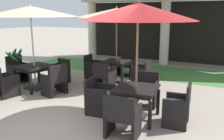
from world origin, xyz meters
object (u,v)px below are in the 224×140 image
at_px(patio_umbrella_mid_left, 138,13).
at_px(patio_chair_mid_right_north, 60,71).
at_px(patio_chair_near_foreground_north, 127,65).
at_px(patio_chair_near_foreground_south, 104,76).
at_px(potted_palm_left_edge, 15,70).
at_px(patio_chair_mid_right_west, 18,71).
at_px(patio_chair_near_foreground_west, 93,68).
at_px(patio_chair_mid_left_south, 122,117).
at_px(patio_umbrella_mid_right, 30,12).
at_px(patio_chair_near_foreground_east, 142,73).
at_px(patio_table_mid_left, 136,92).
at_px(patio_chair_mid_left_west, 99,96).
at_px(patio_chair_mid_right_east, 55,81).
at_px(patio_table_mid_right, 34,69).
at_px(patio_umbrella_near_foreground, 117,14).
at_px(patio_chair_mid_left_east, 178,107).
at_px(patio_chair_mid_right_south, 5,83).
at_px(patio_table_near_foreground, 116,64).
at_px(patio_chair_mid_left_north, 146,90).

height_order(patio_umbrella_mid_left, patio_chair_mid_right_north, patio_umbrella_mid_left).
relative_size(patio_chair_near_foreground_north, patio_chair_near_foreground_south, 0.98).
xyz_separation_m(patio_chair_near_foreground_north, patio_chair_near_foreground_south, (0.05, -1.89, 0.00)).
bearing_deg(potted_palm_left_edge, patio_chair_mid_right_west, -26.10).
xyz_separation_m(patio_chair_near_foreground_west, patio_chair_mid_left_south, (2.83, -3.55, 0.02)).
xyz_separation_m(patio_umbrella_mid_right, patio_chair_mid_right_north, (0.21, 0.97, -1.99)).
xyz_separation_m(patio_chair_near_foreground_east, patio_table_mid_left, (0.86, -2.68, 0.25)).
xyz_separation_m(patio_chair_near_foreground_north, patio_chair_mid_left_south, (1.91, -4.52, 0.01)).
bearing_deg(patio_umbrella_mid_right, patio_umbrella_mid_left, -10.51).
bearing_deg(patio_chair_near_foreground_west, patio_chair_mid_left_west, 32.50).
bearing_deg(potted_palm_left_edge, patio_chair_mid_left_south, -21.17).
distance_m(patio_chair_mid_left_west, patio_chair_mid_right_north, 3.12).
bearing_deg(patio_table_mid_left, patio_chair_mid_right_east, 170.01).
distance_m(patio_umbrella_mid_left, patio_table_mid_right, 4.14).
relative_size(patio_umbrella_near_foreground, patio_table_mid_left, 2.84).
xyz_separation_m(patio_chair_near_foreground_east, patio_chair_near_foreground_west, (-1.89, -0.05, 0.00)).
bearing_deg(patio_chair_near_foreground_south, potted_palm_left_edge, -169.45).
height_order(patio_chair_near_foreground_west, patio_umbrella_mid_left, patio_umbrella_mid_left).
distance_m(patio_chair_near_foreground_north, patio_chair_mid_left_east, 4.46).
xyz_separation_m(patio_chair_mid_right_west, patio_chair_mid_right_south, (0.77, -1.19, -0.02)).
relative_size(patio_table_near_foreground, patio_chair_mid_left_south, 0.97).
bearing_deg(patio_chair_near_foreground_south, patio_chair_near_foreground_north, 90.00).
xyz_separation_m(patio_chair_mid_left_east, patio_table_mid_right, (-4.62, 0.60, 0.22)).
distance_m(patio_umbrella_mid_left, patio_umbrella_mid_right, 3.77).
bearing_deg(patio_umbrella_mid_left, patio_chair_mid_right_south, -175.73).
bearing_deg(patio_chair_mid_left_east, patio_chair_mid_left_north, 45.05).
bearing_deg(patio_chair_mid_left_north, patio_umbrella_near_foreground, -50.82).
relative_size(patio_chair_mid_left_west, patio_chair_mid_right_west, 0.90).
bearing_deg(patio_chair_mid_left_west, patio_table_near_foreground, -167.60).
relative_size(patio_umbrella_near_foreground, patio_umbrella_mid_right, 0.98).
bearing_deg(patio_chair_mid_right_west, patio_chair_mid_left_north, 102.28).
height_order(patio_chair_mid_left_south, patio_chair_mid_right_south, patio_chair_mid_right_south).
xyz_separation_m(patio_umbrella_near_foreground, patio_chair_mid_right_north, (-1.70, -1.00, -1.94)).
bearing_deg(patio_table_mid_right, patio_chair_mid_left_east, -7.38).
bearing_deg(patio_umbrella_mid_right, patio_chair_mid_right_south, -101.95).
relative_size(patio_chair_mid_left_south, patio_chair_mid_right_north, 1.11).
bearing_deg(patio_chair_near_foreground_east, patio_chair_mid_right_west, 113.56).
height_order(patio_chair_mid_left_east, patio_chair_mid_right_west, patio_chair_mid_right_west).
distance_m(patio_chair_mid_left_south, patio_chair_mid_right_west, 5.10).
distance_m(patio_umbrella_near_foreground, patio_chair_mid_left_north, 3.10).
xyz_separation_m(patio_table_mid_right, potted_palm_left_edge, (-1.26, 0.35, -0.23)).
relative_size(patio_table_mid_right, patio_chair_mid_right_west, 1.23).
height_order(patio_chair_mid_right_east, potted_palm_left_edge, potted_palm_left_edge).
bearing_deg(patio_chair_mid_left_north, patio_chair_near_foreground_north, -62.52).
bearing_deg(patio_chair_mid_left_west, patio_umbrella_near_foreground, -167.60).
bearing_deg(patio_umbrella_mid_right, patio_chair_mid_left_north, 3.70).
relative_size(patio_chair_near_foreground_north, patio_chair_near_foreground_east, 1.03).
bearing_deg(patio_chair_mid_right_south, patio_chair_mid_right_west, 135.01).
height_order(patio_table_mid_left, patio_chair_mid_left_north, patio_chair_mid_left_north).
bearing_deg(patio_chair_mid_right_west, patio_chair_mid_left_west, 87.33).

